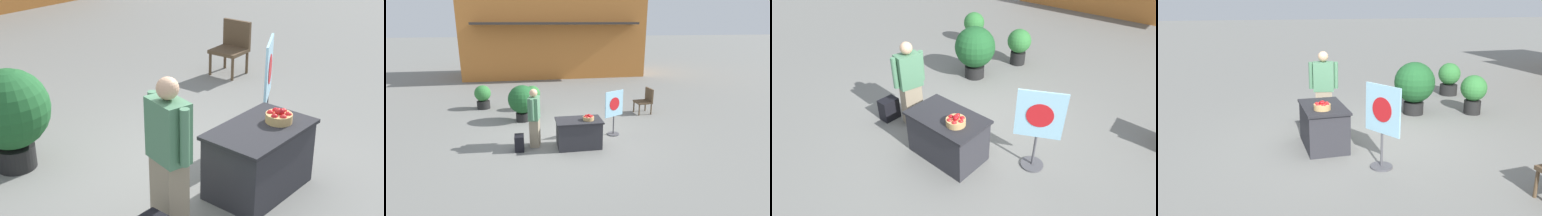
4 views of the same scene
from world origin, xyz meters
The scene contains 7 objects.
ground_plane centered at (0.00, 0.00, 0.00)m, with size 120.00×120.00×0.00m, color slate.
display_table centered at (0.18, -0.85, 0.39)m, with size 1.23×0.75×0.77m.
apple_basket centered at (0.43, -0.91, 0.83)m, with size 0.30×0.30×0.16m.
person_visitor centered at (-0.99, -0.59, 0.81)m, with size 0.34×0.60×1.60m.
poster_board centered at (1.36, -0.15, 0.77)m, with size 0.63×0.36×1.35m.
patio_chair centered at (3.15, 1.78, 0.52)m, with size 0.59×0.59×0.93m.
potted_plant_near_right centered at (-1.32, 1.64, 0.72)m, with size 0.95×0.95×1.24m.
Camera 1 is at (-4.20, -3.70, 3.21)m, focal length 50.00 mm.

